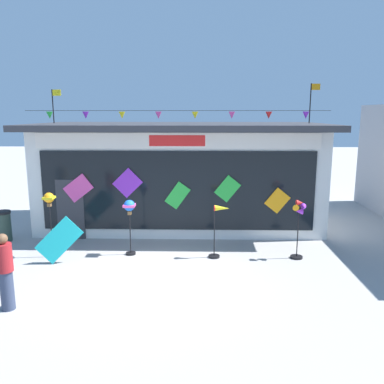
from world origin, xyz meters
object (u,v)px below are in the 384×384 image
(wind_spinner_left, at_px, (130,211))
(person_mid_plaza, at_px, (5,271))
(wind_spinner_far_left, at_px, (50,209))
(kite_shop_building, at_px, (181,174))
(wind_spinner_center_left, at_px, (219,225))
(trash_bin, at_px, (3,226))
(wind_spinner_center_right, at_px, (299,219))
(display_kite_on_ground, at_px, (59,240))

(wind_spinner_left, xyz_separation_m, person_mid_plaza, (-2.02, -3.40, -0.46))
(wind_spinner_far_left, relative_size, wind_spinner_left, 1.16)
(kite_shop_building, bearing_deg, wind_spinner_left, -110.82)
(wind_spinner_center_left, bearing_deg, wind_spinner_far_left, -179.14)
(kite_shop_building, height_order, person_mid_plaza, kite_shop_building)
(person_mid_plaza, distance_m, trash_bin, 5.12)
(kite_shop_building, height_order, wind_spinner_center_right, kite_shop_building)
(wind_spinner_far_left, relative_size, wind_spinner_center_right, 1.10)
(kite_shop_building, distance_m, wind_spinner_far_left, 5.16)
(wind_spinner_left, relative_size, person_mid_plaza, 0.98)
(wind_spinner_left, bearing_deg, wind_spinner_far_left, -173.45)
(display_kite_on_ground, bearing_deg, kite_shop_building, 52.94)
(wind_spinner_left, bearing_deg, trash_bin, 165.34)
(wind_spinner_center_left, bearing_deg, kite_shop_building, 109.31)
(person_mid_plaza, height_order, display_kite_on_ground, person_mid_plaza)
(display_kite_on_ground, bearing_deg, wind_spinner_center_left, 6.99)
(wind_spinner_center_right, xyz_separation_m, display_kite_on_ground, (-6.70, -0.51, -0.50))
(wind_spinner_left, relative_size, trash_bin, 1.64)
(kite_shop_building, xyz_separation_m, trash_bin, (-5.67, -2.31, -1.40))
(person_mid_plaza, bearing_deg, trash_bin, -104.53)
(wind_spinner_left, height_order, display_kite_on_ground, wind_spinner_left)
(wind_spinner_far_left, relative_size, person_mid_plaza, 1.14)
(wind_spinner_far_left, distance_m, wind_spinner_center_right, 7.09)
(wind_spinner_left, bearing_deg, kite_shop_building, 69.18)
(wind_spinner_center_left, distance_m, wind_spinner_center_right, 2.27)
(wind_spinner_center_left, distance_m, trash_bin, 7.09)
(wind_spinner_center_left, bearing_deg, wind_spinner_left, 175.92)
(wind_spinner_center_right, distance_m, display_kite_on_ground, 6.73)
(kite_shop_building, height_order, wind_spinner_left, kite_shop_building)
(kite_shop_building, xyz_separation_m, display_kite_on_ground, (-3.16, -4.18, -1.24))
(wind_spinner_far_left, height_order, person_mid_plaza, wind_spinner_far_left)
(wind_spinner_far_left, xyz_separation_m, trash_bin, (-2.12, 1.40, -0.93))
(wind_spinner_far_left, xyz_separation_m, wind_spinner_left, (2.24, 0.26, -0.12))
(wind_spinner_center_left, bearing_deg, display_kite_on_ground, -173.01)
(person_mid_plaza, xyz_separation_m, display_kite_on_ground, (0.18, 2.67, -0.19))
(wind_spinner_center_left, xyz_separation_m, trash_bin, (-6.94, 1.32, -0.46))
(wind_spinner_center_right, height_order, display_kite_on_ground, wind_spinner_center_right)
(kite_shop_building, bearing_deg, display_kite_on_ground, -127.06)
(wind_spinner_center_right, relative_size, display_kite_on_ground, 1.42)
(kite_shop_building, distance_m, trash_bin, 6.28)
(wind_spinner_far_left, distance_m, display_kite_on_ground, 0.99)
(kite_shop_building, relative_size, wind_spinner_left, 6.18)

